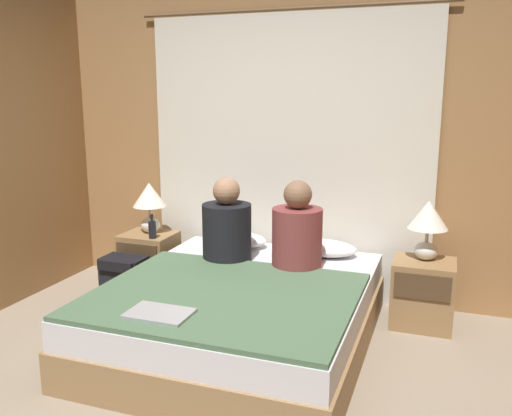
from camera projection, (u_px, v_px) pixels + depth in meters
name	position (u px, v px, depth m)	size (l,w,h in m)	color
ground_plane	(183.00, 412.00, 2.91)	(16.00, 16.00, 0.00)	gray
wall_back	(289.00, 146.00, 4.47)	(4.11, 0.06, 2.50)	#A37547
curtain_panel	(287.00, 158.00, 4.43)	(2.55, 0.02, 2.33)	silver
bed	(241.00, 313.00, 3.67)	(1.66, 1.98, 0.44)	#99754C
nightstand_left	(149.00, 261.00, 4.71)	(0.44, 0.39, 0.49)	#937047
nightstand_right	(423.00, 293.00, 3.95)	(0.44, 0.39, 0.49)	#937047
lamp_left	(150.00, 200.00, 4.64)	(0.29, 0.29, 0.44)	silver
lamp_right	(428.00, 221.00, 3.88)	(0.29, 0.29, 0.44)	silver
pillow_left	(234.00, 239.00, 4.46)	(0.55, 0.32, 0.12)	white
pillow_right	(322.00, 248.00, 4.22)	(0.55, 0.32, 0.12)	white
blanket_on_bed	(224.00, 295.00, 3.35)	(1.60, 1.34, 0.03)	#4C6B4C
person_left_in_bed	(227.00, 228.00, 4.04)	(0.37, 0.37, 0.64)	black
person_right_in_bed	(297.00, 233.00, 3.86)	(0.36, 0.36, 0.64)	brown
beer_bottle_on_left_stand	(152.00, 229.00, 4.50)	(0.06, 0.06, 0.21)	black
laptop_on_bed	(159.00, 313.00, 3.02)	(0.36, 0.24, 0.02)	#9EA0A5
backpack_on_floor	(124.00, 278.00, 4.37)	(0.34, 0.25, 0.39)	black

